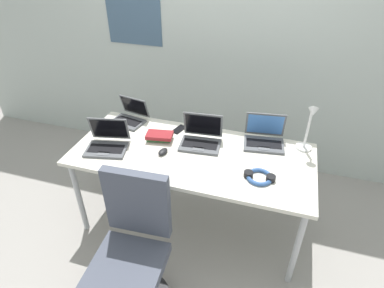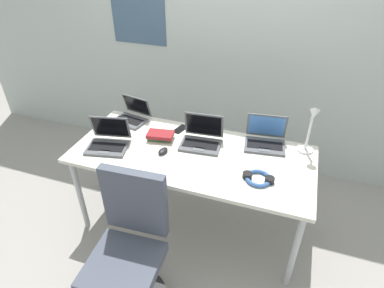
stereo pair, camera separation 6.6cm
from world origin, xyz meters
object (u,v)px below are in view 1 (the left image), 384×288
at_px(laptop_back_left, 130,117).
at_px(laptop_by_keyboard, 107,143).
at_px(laptop_far_corner, 264,138).
at_px(desk_lamp, 309,128).
at_px(headphones, 259,177).
at_px(book_stack, 159,136).
at_px(cell_phone, 179,129).
at_px(office_chair, 132,259).
at_px(computer_mouse, 163,152).
at_px(laptop_mid_desk, 201,139).

bearing_deg(laptop_back_left, laptop_by_keyboard, -87.57).
bearing_deg(laptop_back_left, laptop_far_corner, -0.18).
height_order(laptop_back_left, laptop_far_corner, laptop_far_corner).
height_order(desk_lamp, laptop_by_keyboard, desk_lamp).
distance_m(headphones, book_stack, 0.86).
bearing_deg(headphones, cell_phone, 149.06).
bearing_deg(laptop_back_left, office_chair, -65.14).
xyz_separation_m(computer_mouse, headphones, (0.73, -0.08, -0.00)).
relative_size(desk_lamp, laptop_by_keyboard, 1.15).
relative_size(laptop_back_left, computer_mouse, 3.24).
xyz_separation_m(laptop_far_corner, book_stack, (-0.80, -0.19, -0.01)).
xyz_separation_m(desk_lamp, office_chair, (-0.97, -1.04, -0.54)).
bearing_deg(cell_phone, laptop_mid_desk, -15.10).
height_order(laptop_by_keyboard, cell_phone, laptop_by_keyboard).
height_order(cell_phone, headphones, headphones).
bearing_deg(computer_mouse, desk_lamp, 30.28).
height_order(laptop_far_corner, office_chair, office_chair).
xyz_separation_m(cell_phone, headphones, (0.72, -0.43, 0.01)).
bearing_deg(office_chair, cell_phone, 91.87).
distance_m(laptop_back_left, laptop_by_keyboard, 0.42).
height_order(laptop_far_corner, book_stack, laptop_far_corner).
bearing_deg(desk_lamp, computer_mouse, -160.90).
relative_size(computer_mouse, office_chair, 0.10).
bearing_deg(cell_phone, book_stack, -101.78).
relative_size(laptop_mid_desk, laptop_by_keyboard, 0.94).
bearing_deg(computer_mouse, headphones, 5.00).
relative_size(laptop_far_corner, book_stack, 1.48).
distance_m(laptop_mid_desk, cell_phone, 0.27).
distance_m(computer_mouse, book_stack, 0.19).
bearing_deg(laptop_far_corner, desk_lamp, -2.16).
height_order(book_stack, office_chair, office_chair).
height_order(laptop_mid_desk, computer_mouse, laptop_mid_desk).
distance_m(desk_lamp, laptop_mid_desk, 0.80).
xyz_separation_m(laptop_far_corner, computer_mouse, (-0.70, -0.36, -0.03)).
height_order(laptop_back_left, laptop_by_keyboard, laptop_by_keyboard).
relative_size(laptop_far_corner, computer_mouse, 3.48).
bearing_deg(laptop_back_left, desk_lamp, -0.59).
distance_m(laptop_mid_desk, laptop_back_left, 0.70).
relative_size(desk_lamp, laptop_far_corner, 1.20).
relative_size(laptop_mid_desk, laptop_far_corner, 0.98).
xyz_separation_m(laptop_mid_desk, cell_phone, (-0.23, 0.14, -0.04)).
bearing_deg(laptop_back_left, cell_phone, -1.22).
distance_m(laptop_far_corner, office_chair, 1.30).
height_order(desk_lamp, laptop_far_corner, desk_lamp).
height_order(laptop_by_keyboard, laptop_far_corner, laptop_far_corner).
distance_m(cell_phone, office_chair, 1.10).
relative_size(laptop_by_keyboard, laptop_far_corner, 1.05).
relative_size(laptop_back_left, laptop_by_keyboard, 0.89).
relative_size(desk_lamp, cell_phone, 2.94).
height_order(desk_lamp, book_stack, desk_lamp).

